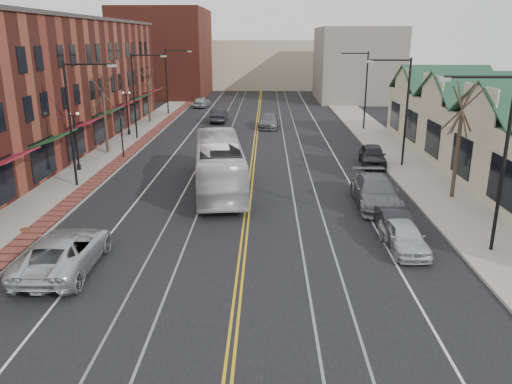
{
  "coord_description": "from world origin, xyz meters",
  "views": [
    {
      "loc": [
        1.08,
        -15.47,
        9.53
      ],
      "look_at": [
        0.56,
        8.75,
        2.0
      ],
      "focal_mm": 35.0,
      "sensor_mm": 36.0,
      "label": 1
    }
  ],
  "objects_px": {
    "parked_car_d": "(373,155)",
    "parked_car_c": "(376,192)",
    "parked_car_b": "(396,225)",
    "parked_car_a": "(404,237)",
    "transit_bus": "(219,164)",
    "parked_suv": "(64,252)"
  },
  "relations": [
    {
      "from": "parked_car_d",
      "to": "parked_car_c",
      "type": "bearing_deg",
      "value": -94.81
    },
    {
      "from": "parked_car_b",
      "to": "parked_car_a",
      "type": "bearing_deg",
      "value": -89.39
    },
    {
      "from": "transit_bus",
      "to": "parked_suv",
      "type": "distance_m",
      "value": 13.25
    },
    {
      "from": "parked_suv",
      "to": "parked_car_b",
      "type": "xyz_separation_m",
      "value": [
        15.0,
        3.94,
        -0.16
      ]
    },
    {
      "from": "parked_car_a",
      "to": "parked_car_c",
      "type": "distance_m",
      "value": 6.46
    },
    {
      "from": "parked_car_a",
      "to": "parked_car_b",
      "type": "distance_m",
      "value": 1.6
    },
    {
      "from": "transit_bus",
      "to": "parked_suv",
      "type": "relative_size",
      "value": 2.05
    },
    {
      "from": "parked_car_b",
      "to": "parked_car_d",
      "type": "bearing_deg",
      "value": 83.61
    },
    {
      "from": "parked_suv",
      "to": "parked_car_a",
      "type": "distance_m",
      "value": 15.18
    },
    {
      "from": "parked_suv",
      "to": "parked_car_d",
      "type": "relative_size",
      "value": 1.28
    },
    {
      "from": "transit_bus",
      "to": "parked_car_b",
      "type": "distance_m",
      "value": 12.52
    },
    {
      "from": "parked_car_a",
      "to": "parked_car_c",
      "type": "bearing_deg",
      "value": 86.97
    },
    {
      "from": "transit_bus",
      "to": "parked_car_c",
      "type": "xyz_separation_m",
      "value": [
        9.5,
        -3.23,
        -0.84
      ]
    },
    {
      "from": "parked_car_a",
      "to": "parked_car_d",
      "type": "height_order",
      "value": "parked_car_d"
    },
    {
      "from": "transit_bus",
      "to": "parked_car_c",
      "type": "height_order",
      "value": "transit_bus"
    },
    {
      "from": "parked_car_d",
      "to": "parked_car_a",
      "type": "bearing_deg",
      "value": -90.72
    },
    {
      "from": "transit_bus",
      "to": "parked_car_d",
      "type": "distance_m",
      "value": 13.11
    },
    {
      "from": "parked_car_b",
      "to": "parked_car_c",
      "type": "height_order",
      "value": "parked_car_c"
    },
    {
      "from": "parked_suv",
      "to": "parked_car_d",
      "type": "height_order",
      "value": "parked_suv"
    },
    {
      "from": "parked_suv",
      "to": "parked_car_b",
      "type": "height_order",
      "value": "parked_suv"
    },
    {
      "from": "parked_suv",
      "to": "parked_car_a",
      "type": "xyz_separation_m",
      "value": [
        15.0,
        2.33,
        -0.14
      ]
    },
    {
      "from": "parked_car_b",
      "to": "parked_car_c",
      "type": "bearing_deg",
      "value": 90.61
    }
  ]
}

